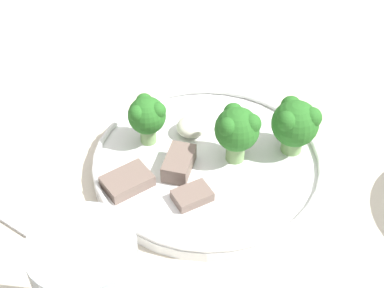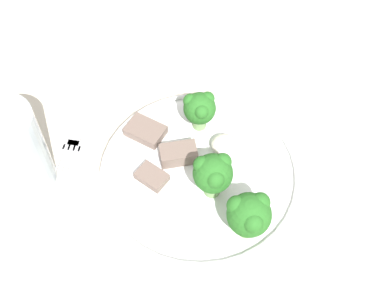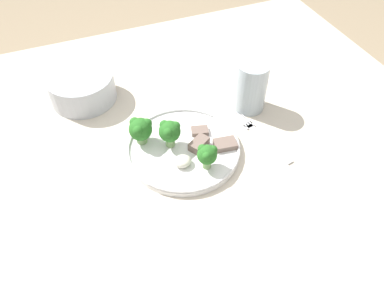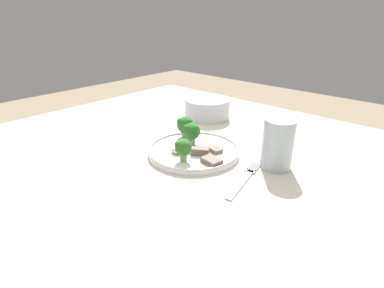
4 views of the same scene
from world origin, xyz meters
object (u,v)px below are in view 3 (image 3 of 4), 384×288
Objects in this scene: fork at (261,137)px; cream_bowl at (82,88)px; drinking_glass at (251,89)px; dinner_plate at (184,148)px.

fork is 0.45m from cream_bowl.
drinking_glass is (0.02, 0.10, 0.05)m from fork.
fork is (0.18, -0.03, -0.01)m from dinner_plate.
dinner_plate is 1.98× the size of drinking_glass.
drinking_glass is at bearing -26.31° from cream_bowl.
cream_bowl is (-0.34, 0.28, 0.03)m from fork.
dinner_plate is 1.28× the size of fork.
dinner_plate is 0.18m from fork.
fork is 1.54× the size of drinking_glass.
dinner_plate is at bearing -57.43° from cream_bowl.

